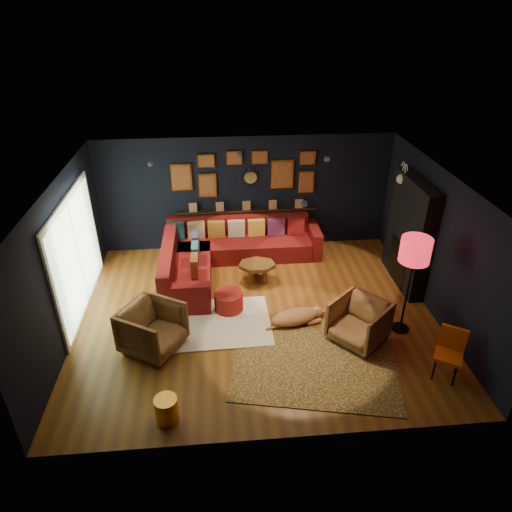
{
  "coord_description": "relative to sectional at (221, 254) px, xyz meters",
  "views": [
    {
      "loc": [
        -0.64,
        -6.8,
        5.18
      ],
      "look_at": [
        0.0,
        0.3,
        1.09
      ],
      "focal_mm": 32.0,
      "sensor_mm": 36.0,
      "label": 1
    }
  ],
  "objects": [
    {
      "name": "floor_lamp",
      "position": [
        3.11,
        -2.46,
        1.22
      ],
      "size": [
        0.5,
        0.5,
        1.82
      ],
      "color": "black",
      "rests_on": "ground"
    },
    {
      "name": "ledge",
      "position": [
        0.61,
        0.87,
        0.6
      ],
      "size": [
        3.2,
        0.12,
        0.04
      ],
      "primitive_type": "cube",
      "color": "black",
      "rests_on": "room_walls"
    },
    {
      "name": "floor",
      "position": [
        0.61,
        -1.81,
        -0.32
      ],
      "size": [
        6.5,
        6.5,
        0.0
      ],
      "primitive_type": "plane",
      "color": "brown",
      "rests_on": "ground"
    },
    {
      "name": "orange_chair",
      "position": [
        3.4,
        -3.58,
        0.17
      ],
      "size": [
        0.55,
        0.55,
        0.84
      ],
      "rotation": [
        0.0,
        0.0,
        -0.57
      ],
      "color": "black",
      "rests_on": "ground"
    },
    {
      "name": "gallery_wall",
      "position": [
        0.6,
        0.91,
        1.48
      ],
      "size": [
        3.15,
        0.04,
        1.02
      ],
      "color": "gold",
      "rests_on": "room_walls"
    },
    {
      "name": "pouf",
      "position": [
        0.1,
        -1.61,
        -0.12
      ],
      "size": [
        0.54,
        0.54,
        0.35
      ],
      "primitive_type": "cylinder",
      "color": "maroon",
      "rests_on": "shag_rug"
    },
    {
      "name": "armchair_right",
      "position": [
        2.26,
        -2.67,
        0.1
      ],
      "size": [
        1.13,
        1.14,
        0.85
      ],
      "primitive_type": "imported",
      "rotation": [
        0.0,
        0.0,
        -0.84
      ],
      "color": "#CC864B",
      "rests_on": "ground"
    },
    {
      "name": "leopard_rug",
      "position": [
        1.41,
        -3.23,
        -0.32
      ],
      "size": [
        2.92,
        2.35,
        0.01
      ],
      "primitive_type": "cube",
      "rotation": [
        0.0,
        0.0,
        -0.21
      ],
      "color": "tan",
      "rests_on": "ground"
    },
    {
      "name": "sectional",
      "position": [
        0.0,
        0.0,
        0.0
      ],
      "size": [
        3.41,
        2.69,
        0.86
      ],
      "color": "maroon",
      "rests_on": "ground"
    },
    {
      "name": "shag_rug",
      "position": [
        -0.19,
        -2.01,
        -0.31
      ],
      "size": [
        2.04,
        1.51,
        0.03
      ],
      "primitive_type": "cube",
      "rotation": [
        0.0,
        0.0,
        0.02
      ],
      "color": "white",
      "rests_on": "ground"
    },
    {
      "name": "gold_stool",
      "position": [
        -0.86,
        -4.11,
        -0.12
      ],
      "size": [
        0.32,
        0.32,
        0.4
      ],
      "primitive_type": "cylinder",
      "color": "gold",
      "rests_on": "ground"
    },
    {
      "name": "fireplace",
      "position": [
        3.71,
        -0.91,
        0.7
      ],
      "size": [
        0.31,
        1.6,
        2.2
      ],
      "color": "black",
      "rests_on": "ground"
    },
    {
      "name": "sunburst_mirror",
      "position": [
        0.71,
        0.91,
        1.38
      ],
      "size": [
        0.47,
        0.16,
        0.47
      ],
      "color": "silver",
      "rests_on": "room_walls"
    },
    {
      "name": "coffee_table",
      "position": [
        0.72,
        -0.65,
        0.02
      ],
      "size": [
        0.8,
        0.61,
        0.39
      ],
      "rotation": [
        0.0,
        0.0,
        -0.04
      ],
      "color": "brown",
      "rests_on": "shag_rug"
    },
    {
      "name": "ceiling_spots",
      "position": [
        0.61,
        -1.01,
        2.24
      ],
      "size": [
        3.3,
        2.5,
        0.06
      ],
      "color": "black",
      "rests_on": "room_walls"
    },
    {
      "name": "deer_head",
      "position": [
        3.75,
        -0.41,
        1.73
      ],
      "size": [
        0.5,
        0.28,
        0.45
      ],
      "color": "white",
      "rests_on": "fireplace"
    },
    {
      "name": "armchair_left",
      "position": [
        -1.19,
        -2.57,
        0.13
      ],
      "size": [
        1.15,
        1.17,
        0.9
      ],
      "primitive_type": "imported",
      "rotation": [
        0.0,
        0.0,
        1.04
      ],
      "color": "#CC864B",
      "rests_on": "ground"
    },
    {
      "name": "dog",
      "position": [
        1.27,
        -2.13,
        -0.12
      ],
      "size": [
        1.32,
        0.87,
        0.38
      ],
      "primitive_type": null,
      "rotation": [
        0.0,
        0.0,
        0.25
      ],
      "color": "tan",
      "rests_on": "leopard_rug"
    },
    {
      "name": "sliding_door",
      "position": [
        -2.6,
        -1.21,
        0.78
      ],
      "size": [
        0.06,
        2.8,
        2.2
      ],
      "color": "white",
      "rests_on": "ground"
    },
    {
      "name": "room_walls",
      "position": [
        0.61,
        -1.81,
        1.27
      ],
      "size": [
        6.5,
        6.5,
        6.5
      ],
      "color": "black",
      "rests_on": "ground"
    }
  ]
}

